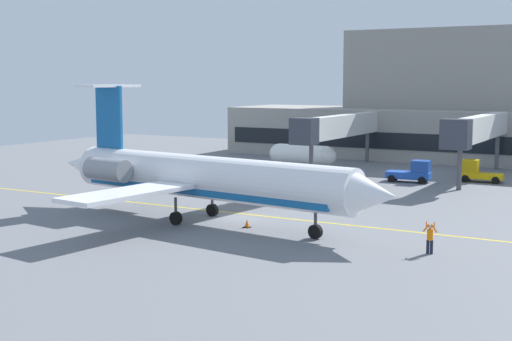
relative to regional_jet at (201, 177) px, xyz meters
name	(u,v)px	position (x,y,z in m)	size (l,w,h in m)	color
ground	(231,219)	(1.27, 1.87, -3.18)	(120.00, 120.00, 0.11)	slate
terminal_building	(472,109)	(7.24, 49.49, 3.19)	(60.27, 14.12, 16.27)	gray
jet_bridge_west	(337,127)	(-2.98, 31.06, 1.63)	(2.40, 20.14, 6.14)	silver
jet_bridge_east	(478,129)	(12.14, 30.58, 1.95)	(2.40, 21.09, 6.46)	silver
regional_jet	(201,177)	(0.00, 0.00, 0.00)	(29.26, 21.74, 9.48)	white
baggage_tug	(413,172)	(7.05, 26.29, -2.15)	(4.33, 2.37, 2.15)	#1E4CB2
pushback_tractor	(477,172)	(12.35, 29.55, -2.15)	(4.09, 2.01, 2.15)	#E5B20C
fuel_tank	(302,155)	(-7.25, 31.25, -1.66)	(8.31, 2.70, 2.63)	white
marshaller	(430,238)	(16.59, -1.50, -2.19)	(0.83, 0.34, 1.86)	#191E33
safety_cone_alpha	(247,224)	(3.85, -0.25, -2.88)	(0.47, 0.47, 0.55)	orange
safety_cone_bravo	(126,189)	(-13.34, 7.93, -2.88)	(0.47, 0.47, 0.55)	orange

